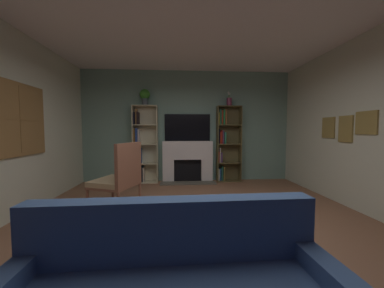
% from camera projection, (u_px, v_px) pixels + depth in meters
% --- Properties ---
extents(ground_plane, '(7.18, 7.18, 0.00)m').
position_uv_depth(ground_plane, '(198.00, 233.00, 2.83)').
color(ground_plane, '#8A5D43').
extents(wall_back_accent, '(5.48, 0.06, 2.87)m').
position_uv_depth(wall_back_accent, '(187.00, 126.00, 5.75)').
color(wall_back_accent, gray).
rests_on(wall_back_accent, ground_plane).
extents(ceiling, '(5.48, 6.11, 0.06)m').
position_uv_depth(ceiling, '(199.00, 1.00, 2.65)').
color(ceiling, white).
rests_on(ceiling, wall_back_accent).
extents(fireplace, '(1.38, 0.52, 1.05)m').
position_uv_depth(fireplace, '(188.00, 160.00, 5.67)').
color(fireplace, white).
rests_on(fireplace, ground_plane).
extents(tv, '(1.17, 0.06, 0.69)m').
position_uv_depth(tv, '(187.00, 128.00, 5.70)').
color(tv, black).
rests_on(tv, fireplace).
extents(bookshelf_left, '(0.62, 0.30, 1.95)m').
position_uv_depth(bookshelf_left, '(143.00, 147.00, 5.57)').
color(bookshelf_left, beige).
rests_on(bookshelf_left, ground_plane).
extents(bookshelf_right, '(0.62, 0.29, 1.95)m').
position_uv_depth(bookshelf_right, '(226.00, 144.00, 5.72)').
color(bookshelf_right, brown).
rests_on(bookshelf_right, ground_plane).
extents(potted_plant, '(0.26, 0.26, 0.40)m').
position_uv_depth(potted_plant, '(145.00, 96.00, 5.46)').
color(potted_plant, '#47545D').
rests_on(potted_plant, bookshelf_left).
extents(vase_with_flowers, '(0.13, 0.13, 0.37)m').
position_uv_depth(vase_with_flowers, '(229.00, 101.00, 5.61)').
color(vase_with_flowers, '#873351').
rests_on(vase_with_flowers, bookshelf_right).
extents(armchair, '(0.81, 0.84, 1.13)m').
position_uv_depth(armchair, '(120.00, 177.00, 3.61)').
color(armchair, brown).
rests_on(armchair, ground_plane).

